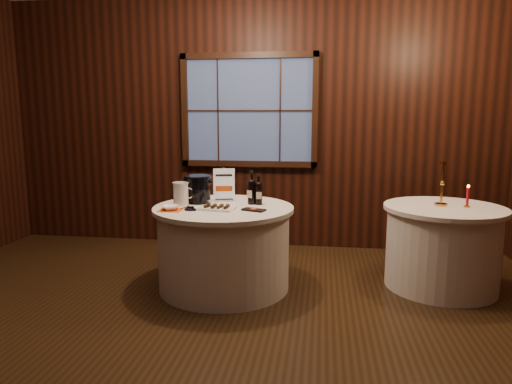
% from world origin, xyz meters
% --- Properties ---
extents(ground, '(6.00, 6.00, 0.00)m').
position_xyz_m(ground, '(0.00, 0.00, 0.00)').
color(ground, black).
rests_on(ground, ground).
extents(back_wall, '(6.00, 0.10, 3.00)m').
position_xyz_m(back_wall, '(0.00, 2.48, 1.54)').
color(back_wall, black).
rests_on(back_wall, ground).
extents(main_table, '(1.28, 1.28, 0.77)m').
position_xyz_m(main_table, '(0.00, 1.00, 0.39)').
color(main_table, silver).
rests_on(main_table, ground).
extents(side_table, '(1.08, 1.08, 0.77)m').
position_xyz_m(side_table, '(2.00, 1.30, 0.39)').
color(side_table, silver).
rests_on(side_table, ground).
extents(sign_stand, '(0.20, 0.13, 0.33)m').
position_xyz_m(sign_stand, '(-0.05, 1.26, 0.88)').
color(sign_stand, '#AFB0B6').
rests_on(sign_stand, main_table).
extents(port_bottle_left, '(0.07, 0.09, 0.31)m').
position_xyz_m(port_bottle_left, '(0.24, 1.15, 0.91)').
color(port_bottle_left, black).
rests_on(port_bottle_left, main_table).
extents(port_bottle_right, '(0.07, 0.07, 0.28)m').
position_xyz_m(port_bottle_right, '(0.30, 1.14, 0.89)').
color(port_bottle_right, black).
rests_on(port_bottle_right, main_table).
extents(ice_bucket, '(0.26, 0.26, 0.26)m').
position_xyz_m(ice_bucket, '(-0.28, 1.14, 0.91)').
color(ice_bucket, black).
rests_on(ice_bucket, main_table).
extents(chocolate_plate, '(0.33, 0.24, 0.04)m').
position_xyz_m(chocolate_plate, '(-0.03, 0.86, 0.79)').
color(chocolate_plate, white).
rests_on(chocolate_plate, main_table).
extents(chocolate_box, '(0.22, 0.17, 0.02)m').
position_xyz_m(chocolate_box, '(0.30, 0.85, 0.78)').
color(chocolate_box, black).
rests_on(chocolate_box, main_table).
extents(grape_bunch, '(0.17, 0.09, 0.04)m').
position_xyz_m(grape_bunch, '(-0.25, 0.78, 0.79)').
color(grape_bunch, black).
rests_on(grape_bunch, main_table).
extents(glass_pitcher, '(0.20, 0.15, 0.21)m').
position_xyz_m(glass_pitcher, '(-0.40, 1.00, 0.88)').
color(glass_pitcher, silver).
rests_on(glass_pitcher, main_table).
extents(orange_napkin, '(0.21, 0.21, 0.00)m').
position_xyz_m(orange_napkin, '(-0.42, 0.77, 0.77)').
color(orange_napkin, '#E34E13').
rests_on(orange_napkin, main_table).
extents(cracker_bowl, '(0.20, 0.20, 0.04)m').
position_xyz_m(cracker_bowl, '(-0.42, 0.77, 0.79)').
color(cracker_bowl, white).
rests_on(cracker_bowl, orange_napkin).
extents(brass_candlestick, '(0.12, 0.12, 0.41)m').
position_xyz_m(brass_candlestick, '(1.97, 1.33, 0.92)').
color(brass_candlestick, '#C9893E').
rests_on(brass_candlestick, side_table).
extents(red_candle, '(0.06, 0.06, 0.21)m').
position_xyz_m(red_candle, '(2.18, 1.27, 0.85)').
color(red_candle, '#C9893E').
rests_on(red_candle, side_table).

